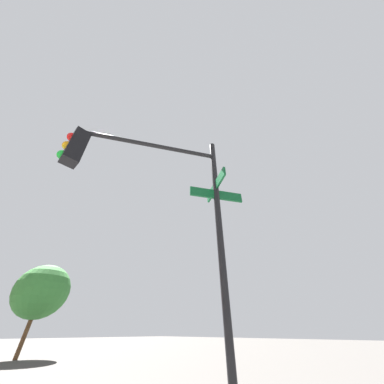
% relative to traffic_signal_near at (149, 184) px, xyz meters
% --- Properties ---
extents(traffic_signal_near, '(2.10, 3.09, 5.06)m').
position_rel_traffic_signal_near_xyz_m(traffic_signal_near, '(0.00, 0.00, 0.00)').
color(traffic_signal_near, black).
rests_on(traffic_signal_near, ground_plane).
extents(street_tree, '(3.28, 3.28, 5.17)m').
position_rel_traffic_signal_near_xyz_m(street_tree, '(14.69, -2.01, -0.06)').
color(street_tree, '#4C331E').
rests_on(street_tree, ground_plane).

